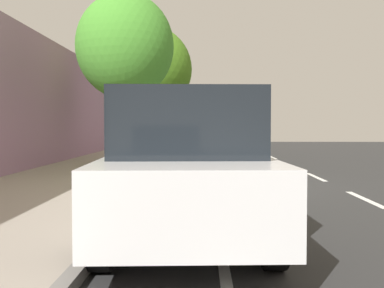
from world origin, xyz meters
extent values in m
plane|color=#2E2E2E|center=(0.00, 0.00, 0.00)|extent=(62.63, 62.63, 0.00)
cube|color=#A19788|center=(3.97, 0.00, 0.07)|extent=(4.11, 39.14, 0.13)
cube|color=gray|center=(1.84, 0.00, 0.07)|extent=(0.16, 39.14, 0.13)
cube|color=white|center=(-2.76, -18.47, 0.00)|extent=(0.14, 2.20, 0.01)
cube|color=white|center=(-2.76, -14.27, 0.00)|extent=(0.14, 2.20, 0.01)
cube|color=white|center=(-2.76, -10.07, 0.00)|extent=(0.14, 2.20, 0.01)
cube|color=white|center=(-2.76, -5.87, 0.00)|extent=(0.14, 2.20, 0.01)
cube|color=white|center=(-2.76, -1.67, 0.00)|extent=(0.14, 2.20, 0.01)
cube|color=white|center=(-2.76, 2.53, 0.00)|extent=(0.14, 2.20, 0.01)
cube|color=white|center=(0.37, 0.00, 0.00)|extent=(0.12, 39.14, 0.01)
cube|color=black|center=(0.67, -12.68, 0.60)|extent=(2.03, 4.50, 0.64)
cube|color=black|center=(0.67, -12.68, 1.22)|extent=(1.67, 2.19, 0.60)
cylinder|color=black|center=(1.39, -11.27, 0.33)|extent=(0.26, 0.67, 0.66)
cylinder|color=black|center=(-0.23, -11.36, 0.33)|extent=(0.26, 0.67, 0.66)
cylinder|color=black|center=(1.56, -13.99, 0.33)|extent=(0.26, 0.67, 0.66)
cylinder|color=black|center=(-0.06, -14.09, 0.33)|extent=(0.26, 0.67, 0.66)
cube|color=#B7BABF|center=(0.89, -4.53, 0.60)|extent=(1.93, 4.47, 0.64)
cube|color=black|center=(0.89, -4.53, 1.22)|extent=(1.63, 2.16, 0.60)
cylinder|color=black|center=(1.64, -3.13, 0.33)|extent=(0.25, 0.67, 0.66)
cylinder|color=black|center=(0.02, -3.20, 0.33)|extent=(0.25, 0.67, 0.66)
cylinder|color=black|center=(1.75, -5.86, 0.33)|extent=(0.25, 0.67, 0.66)
cylinder|color=black|center=(0.13, -5.92, 0.33)|extent=(0.25, 0.67, 0.66)
cube|color=white|center=(0.83, 5.68, 0.75)|extent=(2.21, 5.39, 0.80)
cube|color=black|center=(0.78, 6.61, 1.55)|extent=(1.80, 1.58, 0.80)
cube|color=white|center=(0.89, 4.49, 1.21)|extent=(1.99, 2.74, 0.12)
cylinder|color=black|center=(1.65, 7.37, 0.40)|extent=(0.26, 0.81, 0.80)
cylinder|color=black|center=(-0.15, 7.28, 0.40)|extent=(0.26, 0.81, 0.80)
cylinder|color=black|center=(1.81, 4.09, 0.40)|extent=(0.26, 0.81, 0.80)
cylinder|color=black|center=(0.01, 4.00, 0.40)|extent=(0.26, 0.81, 0.80)
torus|color=black|center=(0.90, 1.28, 0.35)|extent=(0.65, 0.36, 0.71)
torus|color=black|center=(1.83, 0.80, 0.35)|extent=(0.65, 0.36, 0.71)
cylinder|color=#A51414|center=(1.25, 1.10, 0.44)|extent=(0.59, 0.33, 0.52)
cylinder|color=#A51414|center=(1.58, 0.94, 0.43)|extent=(0.14, 0.10, 0.49)
cylinder|color=#A51414|center=(1.30, 1.08, 0.68)|extent=(0.67, 0.36, 0.05)
cylinder|color=#A51414|center=(1.68, 0.88, 0.27)|extent=(0.33, 0.19, 0.19)
cylinder|color=#A51414|center=(1.73, 0.86, 0.51)|extent=(0.25, 0.15, 0.34)
cylinder|color=#A51414|center=(0.94, 1.26, 0.52)|extent=(0.12, 0.08, 0.34)
cube|color=black|center=(1.62, 0.91, 0.71)|extent=(0.26, 0.20, 0.05)
cylinder|color=black|center=(0.97, 1.24, 0.75)|extent=(0.23, 0.42, 0.03)
cylinder|color=#C6B284|center=(1.60, 0.69, 0.39)|extent=(0.15, 0.15, 0.79)
cylinder|color=#C6B284|center=(1.54, 0.50, 0.39)|extent=(0.15, 0.15, 0.79)
cube|color=white|center=(1.57, 0.59, 1.07)|extent=(0.33, 0.43, 0.56)
cylinder|color=white|center=(1.64, 0.84, 1.04)|extent=(0.10, 0.10, 0.53)
cylinder|color=white|center=(1.49, 0.34, 1.04)|extent=(0.10, 0.10, 0.53)
sphere|color=tan|center=(1.57, 0.59, 1.46)|extent=(0.22, 0.22, 0.22)
sphere|color=navy|center=(1.57, 0.59, 1.50)|extent=(0.25, 0.25, 0.25)
cube|color=black|center=(1.76, 0.53, 1.09)|extent=(0.26, 0.34, 0.44)
cylinder|color=brown|center=(2.79, -15.85, 1.81)|extent=(0.40, 0.40, 3.36)
ellipsoid|color=#2E892B|center=(2.79, -15.85, 4.26)|extent=(2.77, 2.77, 2.90)
cylinder|color=brown|center=(2.79, -6.28, 1.43)|extent=(0.31, 0.31, 2.59)
ellipsoid|color=#4B831E|center=(2.79, -6.28, 3.72)|extent=(3.61, 3.61, 3.47)
cylinder|color=brown|center=(2.79, -1.25, 1.57)|extent=(0.46, 0.46, 2.88)
ellipsoid|color=#47942E|center=(2.79, -1.25, 3.78)|extent=(2.78, 2.78, 3.01)
cylinder|color=red|center=(2.27, 0.31, 0.48)|extent=(0.22, 0.22, 0.70)
sphere|color=red|center=(2.27, 0.31, 0.87)|extent=(0.20, 0.20, 0.20)
camera|label=1|loc=(0.61, 12.24, 1.53)|focal=44.18mm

